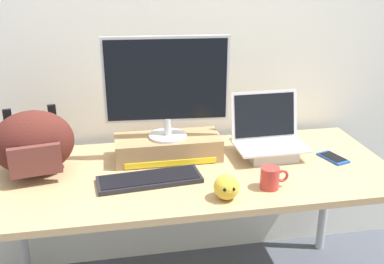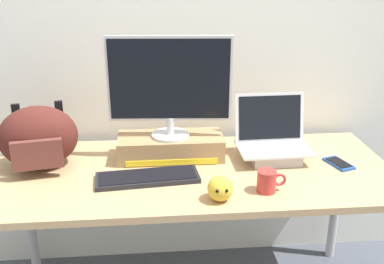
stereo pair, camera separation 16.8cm
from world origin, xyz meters
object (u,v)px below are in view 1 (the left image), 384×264
object	(u,v)px
desktop_monitor	(167,85)
plush_toy	(226,187)
open_laptop	(269,144)
cell_phone	(333,158)
external_keyboard	(150,179)
toner_box_yellow	(168,147)
messenger_backpack	(33,143)
coffee_mug	(270,178)

from	to	relation	value
desktop_monitor	plush_toy	distance (m)	0.55
open_laptop	cell_phone	bearing A→B (deg)	-19.76
desktop_monitor	external_keyboard	world-z (taller)	desktop_monitor
toner_box_yellow	desktop_monitor	xyz separation A→B (m)	(-0.00, -0.00, 0.30)
open_laptop	plush_toy	world-z (taller)	open_laptop
toner_box_yellow	messenger_backpack	world-z (taller)	messenger_backpack
coffee_mug	cell_phone	distance (m)	0.45
toner_box_yellow	cell_phone	world-z (taller)	toner_box_yellow
toner_box_yellow	open_laptop	world-z (taller)	open_laptop
desktop_monitor	plush_toy	size ratio (longest dim) A/B	5.58
toner_box_yellow	cell_phone	size ratio (longest dim) A/B	3.05
desktop_monitor	messenger_backpack	size ratio (longest dim) A/B	1.47
open_laptop	external_keyboard	distance (m)	0.61
toner_box_yellow	coffee_mug	size ratio (longest dim) A/B	4.10
toner_box_yellow	cell_phone	bearing A→B (deg)	-11.32
messenger_backpack	coffee_mug	bearing A→B (deg)	-28.21
external_keyboard	messenger_backpack	xyz separation A→B (m)	(-0.48, 0.18, 0.13)
toner_box_yellow	plush_toy	bearing A→B (deg)	-67.83
external_keyboard	coffee_mug	bearing A→B (deg)	-22.06
cell_phone	external_keyboard	bearing A→B (deg)	167.67
plush_toy	toner_box_yellow	bearing A→B (deg)	112.17
messenger_backpack	coffee_mug	xyz separation A→B (m)	(0.96, -0.32, -0.09)
desktop_monitor	open_laptop	xyz separation A→B (m)	(0.47, -0.06, -0.30)
cell_phone	plush_toy	size ratio (longest dim) A/B	1.60
desktop_monitor	coffee_mug	bearing A→B (deg)	-40.60
open_laptop	plush_toy	xyz separation A→B (m)	(-0.30, -0.37, -0.01)
open_laptop	external_keyboard	size ratio (longest dim) A/B	0.75
toner_box_yellow	desktop_monitor	bearing A→B (deg)	-95.78
external_keyboard	plush_toy	distance (m)	0.35
open_laptop	external_keyboard	xyz separation A→B (m)	(-0.58, -0.17, -0.05)
toner_box_yellow	messenger_backpack	xyz separation A→B (m)	(-0.59, -0.05, 0.09)
external_keyboard	coffee_mug	world-z (taller)	coffee_mug
messenger_backpack	cell_phone	bearing A→B (deg)	-14.01
cell_phone	toner_box_yellow	bearing A→B (deg)	151.34
toner_box_yellow	cell_phone	distance (m)	0.78
toner_box_yellow	open_laptop	xyz separation A→B (m)	(0.47, -0.06, 0.01)
toner_box_yellow	desktop_monitor	distance (m)	0.30
external_keyboard	cell_phone	size ratio (longest dim) A/B	2.79
desktop_monitor	external_keyboard	bearing A→B (deg)	-111.38
toner_box_yellow	external_keyboard	xyz separation A→B (m)	(-0.11, -0.23, -0.04)
toner_box_yellow	messenger_backpack	size ratio (longest dim) A/B	1.29
messenger_backpack	cell_phone	distance (m)	1.36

